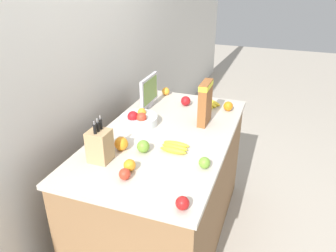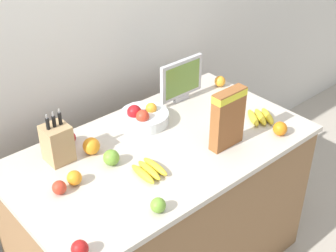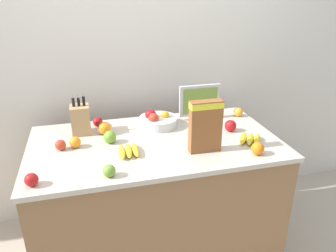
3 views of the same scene
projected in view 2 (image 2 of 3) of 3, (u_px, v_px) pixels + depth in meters
wall_back at (84, 36)px, 2.60m from camera, size 9.00×0.06×2.60m
counter at (162, 211)px, 2.65m from camera, size 1.58×0.88×0.90m
knife_block at (57, 143)px, 2.26m from camera, size 0.12×0.12×0.28m
small_monitor at (181, 79)px, 2.74m from camera, size 0.31×0.03×0.26m
cereal_box at (228, 116)px, 2.32m from camera, size 0.19×0.06×0.32m
fruit_bowl at (144, 117)px, 2.57m from camera, size 0.27×0.27×0.12m
banana_bunch_left at (260, 117)px, 2.61m from camera, size 0.20×0.20×0.04m
banana_bunch_right at (149, 170)px, 2.21m from camera, size 0.12×0.18×0.04m
apple_rightmost at (59, 188)px, 2.08m from camera, size 0.06×0.06×0.06m
apple_middle at (80, 249)px, 1.78m from camera, size 0.07×0.07×0.07m
apple_rear at (229, 104)px, 2.69m from camera, size 0.08×0.08×0.08m
apple_leftmost at (69, 138)px, 2.41m from camera, size 0.07×0.07×0.07m
apple_front at (158, 205)px, 1.98m from camera, size 0.07×0.07×0.07m
apple_by_knife_block at (111, 158)px, 2.26m from camera, size 0.08×0.08×0.08m
orange_front_right at (91, 146)px, 2.33m from camera, size 0.09×0.09×0.09m
orange_back_center at (280, 129)px, 2.48m from camera, size 0.08×0.08×0.08m
orange_front_left at (74, 178)px, 2.13m from camera, size 0.07×0.07×0.07m
orange_mid_right at (220, 81)px, 2.94m from camera, size 0.07×0.07×0.07m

